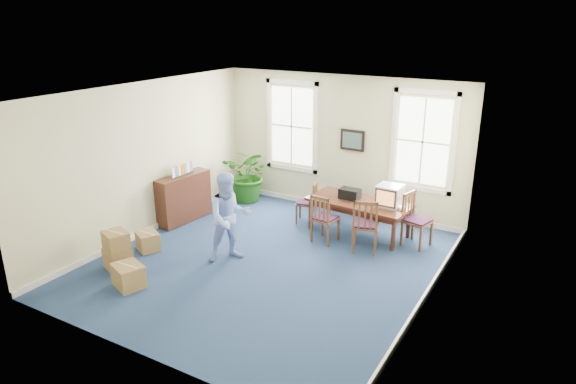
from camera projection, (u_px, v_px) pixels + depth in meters
The scene contains 25 objects.
floor at pixel (268, 262), 9.76m from camera, with size 6.50×6.50×0.00m, color navy.
ceiling at pixel (265, 93), 8.71m from camera, with size 6.50×6.50×0.00m, color white.
wall_back at pixel (341, 145), 11.90m from camera, with size 6.50×6.50×0.00m, color beige.
wall_front at pixel (132, 250), 6.57m from camera, with size 6.50×6.50×0.00m, color beige.
wall_left at pixel (144, 160), 10.64m from camera, with size 6.50×6.50×0.00m, color beige.
wall_right at pixel (433, 213), 7.82m from camera, with size 6.50×6.50×0.00m, color beige.
baseboard_back at pixel (338, 207), 12.38m from camera, with size 6.00×0.04×0.12m, color white.
baseboard_left at pixel (152, 228), 11.14m from camera, with size 0.04×6.50×0.12m, color white.
baseboard_right at pixel (422, 300), 8.34m from camera, with size 0.04×6.50×0.12m, color white.
window_left at pixel (292, 126), 12.39m from camera, with size 1.40×0.12×2.20m, color white, non-canonical shape.
window_right at pixel (423, 142), 10.89m from camera, with size 1.40×0.12×2.20m, color white, non-canonical shape.
wall_picture at pixel (352, 140), 11.66m from camera, with size 0.58×0.06×0.48m, color black, non-canonical shape.
conference_table at pixel (359, 217), 10.95m from camera, with size 2.14×0.97×0.73m, color #432014, non-canonical shape.
crt_tv at pixel (390, 196), 10.50m from camera, with size 0.48×0.53×0.44m, color #B7B7BC, non-canonical shape.
game_console at pixel (402, 208), 10.38m from camera, with size 0.15×0.19×0.05m, color white.
equipment_bag at pixel (350, 194), 10.95m from camera, with size 0.43×0.28×0.22m, color black.
chair_near_left at pixel (325, 218), 10.50m from camera, with size 0.47×0.47×1.04m, color brown, non-canonical shape.
chair_near_right at pixel (365, 224), 10.08m from camera, with size 0.50×0.50×1.11m, color brown, non-canonical shape.
chair_end_left at pixel (306, 202), 11.51m from camera, with size 0.42×0.42×0.94m, color brown, non-canonical shape.
chair_end_right at pixel (418, 220), 10.29m from camera, with size 0.49×0.49×1.10m, color brown, non-canonical shape.
man at pixel (229, 217), 9.61m from camera, with size 0.84×0.65×1.72m, color #97B0FF.
credenza at pixel (184, 198), 11.56m from camera, with size 0.39×1.36×1.07m, color #432014.
brochure_rack at pixel (182, 170), 11.33m from camera, with size 0.11×0.60×0.26m, color #99999E, non-canonical shape.
potted_plant at pixel (249, 175), 12.75m from camera, with size 1.23×1.07×1.37m, color #184E11.
cardboard_boxes at pixel (128, 250), 9.39m from camera, with size 1.34×1.34×0.77m, color #9B7545, non-canonical shape.
Camera 1 is at (4.71, -7.42, 4.47)m, focal length 32.00 mm.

